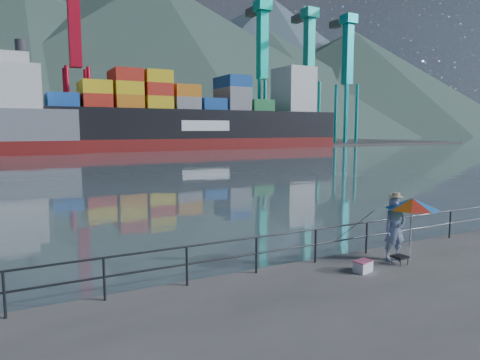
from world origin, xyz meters
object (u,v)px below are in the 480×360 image
Objects in this scene: fisherman at (395,229)px; beach_umbrella at (412,204)px; container_ship at (203,119)px; cooler_bag at (363,267)px.

beach_umbrella is at bearing -21.30° from fisherman.
container_ship is (24.43, 73.54, 4.09)m from beach_umbrella.
beach_umbrella is 77.60m from container_ship.
container_ship is at bearing 57.04° from cooler_bag.
fisherman is 0.91m from beach_umbrella.
cooler_bag is 0.01× the size of container_ship.
cooler_bag is at bearing -155.11° from fisherman.
fisherman is 1.80m from cooler_bag.
beach_umbrella is at bearing -108.37° from container_ship.
beach_umbrella is 0.03× the size of container_ship.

